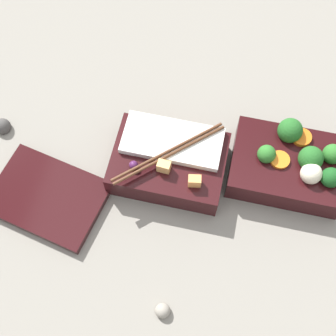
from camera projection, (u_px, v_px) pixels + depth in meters
The scene contains 6 objects.
ground_plane at pixel (224, 172), 0.83m from camera, with size 3.00×3.00×0.00m, color gray.
bento_tray_vegetable at pixel (290, 164), 0.80m from camera, with size 0.19×0.14×0.08m.
bento_tray_rice at pixel (169, 161), 0.80m from camera, with size 0.19×0.15×0.07m.
bento_lid at pixel (48, 197), 0.80m from camera, with size 0.19×0.13×0.02m, color black.
pebble_0 at pixel (2, 127), 0.86m from camera, with size 0.03×0.03×0.03m, color #474442.
pebble_2 at pixel (163, 311), 0.72m from camera, with size 0.02×0.02×0.02m, color gray.
Camera 1 is at (0.02, 0.36, 0.75)m, focal length 50.00 mm.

